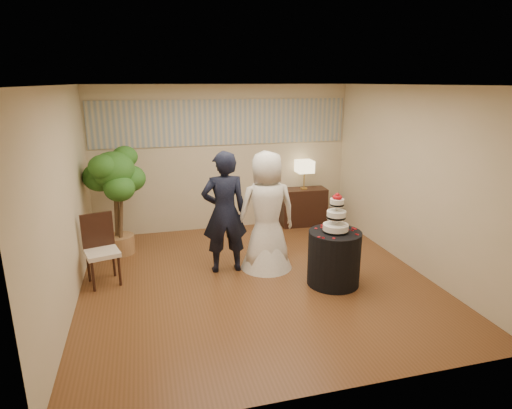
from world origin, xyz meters
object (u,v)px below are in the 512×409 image
object	(u,v)px
groom	(224,212)
ficus_tree	(116,201)
bride	(267,211)
cake_table	(334,258)
console	(303,207)
side_chair	(102,251)
wedding_cake	(336,213)
table_lamp	(304,175)

from	to	relation	value
groom	ficus_tree	distance (m)	1.98
groom	bride	size ratio (longest dim) A/B	1.01
groom	bride	world-z (taller)	groom
cake_table	console	distance (m)	2.68
bride	ficus_tree	size ratio (longest dim) A/B	1.00
bride	side_chair	size ratio (longest dim) A/B	1.82
bride	cake_table	world-z (taller)	bride
groom	wedding_cake	distance (m)	1.67
table_lamp	side_chair	world-z (taller)	table_lamp
table_lamp	ficus_tree	distance (m)	3.64
cake_table	console	world-z (taller)	cake_table
console	side_chair	size ratio (longest dim) A/B	0.89
cake_table	table_lamp	xyz separation A→B (m)	(0.53, 2.63, 0.65)
groom	ficus_tree	world-z (taller)	groom
bride	wedding_cake	xyz separation A→B (m)	(0.78, -0.80, 0.15)
console	side_chair	world-z (taller)	side_chair
groom	table_lamp	size ratio (longest dim) A/B	3.25
console	ficus_tree	xyz separation A→B (m)	(-3.58, -0.63, 0.55)
groom	side_chair	size ratio (longest dim) A/B	1.84
cake_table	wedding_cake	bearing A→B (deg)	0.00
groom	side_chair	xyz separation A→B (m)	(-1.79, -0.01, -0.43)
console	table_lamp	world-z (taller)	table_lamp
bride	side_chair	world-z (taller)	bride
console	table_lamp	xyz separation A→B (m)	(0.00, 0.00, 0.67)
wedding_cake	console	distance (m)	2.77
ficus_tree	side_chair	xyz separation A→B (m)	(-0.17, -1.15, -0.42)
console	table_lamp	size ratio (longest dim) A/B	1.57
wedding_cake	console	size ratio (longest dim) A/B	0.62
bride	cake_table	distance (m)	1.24
groom	wedding_cake	bearing A→B (deg)	150.61
wedding_cake	console	world-z (taller)	wedding_cake
wedding_cake	table_lamp	distance (m)	2.68
console	table_lamp	bearing A→B (deg)	0.00
ficus_tree	wedding_cake	bearing A→B (deg)	-33.17
cake_table	table_lamp	world-z (taller)	table_lamp
table_lamp	ficus_tree	xyz separation A→B (m)	(-3.58, -0.63, -0.12)
cake_table	console	size ratio (longest dim) A/B	0.87
cake_table	ficus_tree	world-z (taller)	ficus_tree
table_lamp	side_chair	distance (m)	4.19
cake_table	ficus_tree	size ratio (longest dim) A/B	0.43
console	cake_table	bearing A→B (deg)	-98.69
groom	ficus_tree	bearing A→B (deg)	-33.41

